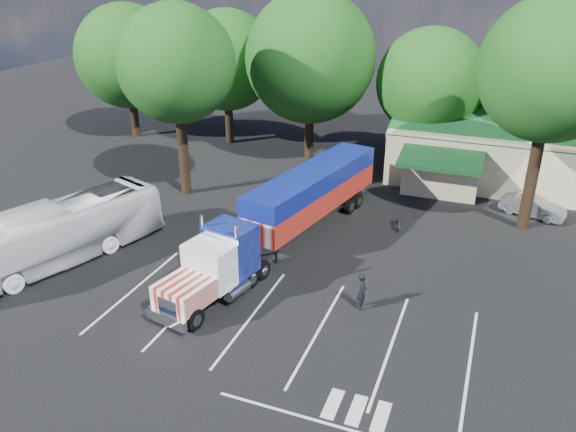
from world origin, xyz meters
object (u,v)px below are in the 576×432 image
(woman, at_px, (362,291))
(semi_truck, at_px, (291,208))
(tour_bus, at_px, (57,234))
(silver_sedan, at_px, (533,207))
(bicycle, at_px, (399,221))

(woman, bearing_deg, semi_truck, 25.48)
(semi_truck, height_order, tour_bus, semi_truck)
(tour_bus, distance_m, silver_sedan, 28.39)
(woman, distance_m, bicycle, 9.29)
(semi_truck, distance_m, bicycle, 7.07)
(semi_truck, xyz_separation_m, tour_bus, (-10.78, -6.56, -0.55))
(semi_truck, height_order, bicycle, semi_truck)
(woman, xyz_separation_m, bicycle, (-0.07, 9.28, -0.49))
(semi_truck, distance_m, woman, 7.56)
(semi_truck, height_order, silver_sedan, semi_truck)
(tour_bus, bearing_deg, bicycle, 53.11)
(woman, xyz_separation_m, tour_bus, (-16.24, -1.49, 0.72))
(semi_truck, xyz_separation_m, silver_sedan, (12.96, 8.97, -1.55))
(woman, xyz_separation_m, silver_sedan, (7.50, 14.04, -0.28))
(semi_truck, relative_size, bicycle, 11.15)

